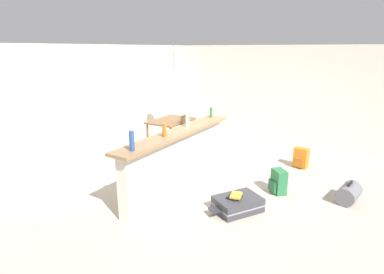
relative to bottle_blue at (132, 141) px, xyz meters
name	(u,v)px	position (x,y,z in m)	size (l,w,h in m)	color
ground_plane	(221,182)	(1.86, -0.47, -1.21)	(13.00, 13.00, 0.05)	#ADA393
wall_back	(103,101)	(1.86, 2.58, 0.06)	(6.60, 0.10, 2.50)	silver
wall_right	(264,94)	(4.91, -0.17, 0.06)	(0.10, 6.00, 2.50)	silver
partition_half_wall	(178,161)	(1.21, 0.05, -0.69)	(2.80, 0.20, 0.99)	silver
bar_countertop	(178,133)	(1.21, 0.05, -0.17)	(2.96, 0.40, 0.05)	#93704C
bottle_blue	(132,141)	(0.00, 0.00, 0.00)	(0.07, 0.07, 0.29)	#284C89
bottle_amber	(164,130)	(0.82, 0.05, -0.03)	(0.07, 0.07, 0.22)	#9E661E
bottle_white	(187,120)	(1.57, 0.09, -0.03)	(0.07, 0.07, 0.23)	silver
bottle_green	(211,112)	(2.49, 0.10, -0.04)	(0.06, 0.06, 0.20)	#2D6B38
dining_table	(171,124)	(2.94, 1.45, -0.54)	(1.10, 0.80, 0.74)	brown
dining_chair_near_partition	(189,132)	(2.94, 0.91, -0.67)	(0.45, 0.45, 0.93)	#4C331E
pendant_lamp	(174,74)	(2.99, 1.38, 0.66)	(0.34, 0.34, 0.77)	black
suitcase_flat_charcoal	(237,204)	(0.99, -1.19, -1.08)	(0.88, 0.78, 0.22)	#38383D
duffel_bag_grey	(349,193)	(2.20, -2.61, -1.04)	(0.52, 0.38, 0.34)	slate
backpack_green	(278,182)	(1.92, -1.54, -0.99)	(0.34, 0.34, 0.42)	#286B3D
backpack_orange	(301,158)	(3.36, -1.58, -0.99)	(0.28, 0.31, 0.42)	orange
book_stack	(235,196)	(0.95, -1.17, -0.94)	(0.25, 0.22, 0.06)	black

